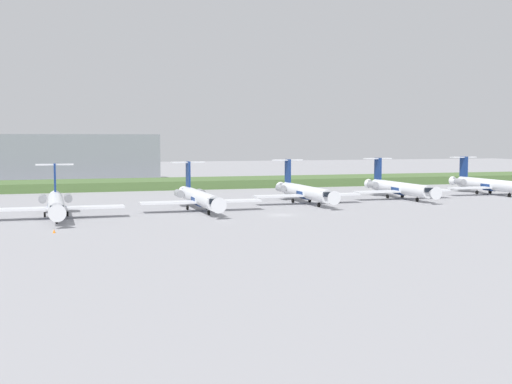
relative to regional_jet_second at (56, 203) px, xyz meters
name	(u,v)px	position (x,y,z in m)	size (l,w,h in m)	color
ground_plane	(236,200)	(38.38, 22.57, -2.54)	(500.00, 500.00, 0.00)	#939399
grass_berm	(196,183)	(38.38, 65.20, -1.39)	(320.00, 20.00, 2.30)	#4C6B38
regional_jet_second	(56,203)	(0.00, 0.00, 0.00)	(22.81, 31.00, 9.00)	silver
regional_jet_third	(199,197)	(26.08, 4.37, 0.00)	(22.81, 31.00, 9.00)	silver
regional_jet_fourth	(304,191)	(50.33, 11.94, 0.00)	(22.81, 31.00, 9.00)	silver
regional_jet_fifth	(399,188)	(74.84, 16.06, 0.00)	(22.81, 31.00, 9.00)	silver
regional_jet_sixth	(488,184)	(101.48, 20.17, 0.00)	(22.81, 31.00, 9.00)	silver
distant_hangar	(66,158)	(4.24, 98.46, 4.90)	(54.76, 26.11, 14.87)	gray
safety_cone_front_marker	(54,231)	(-0.53, -19.48, -2.26)	(0.44, 0.44, 0.55)	orange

